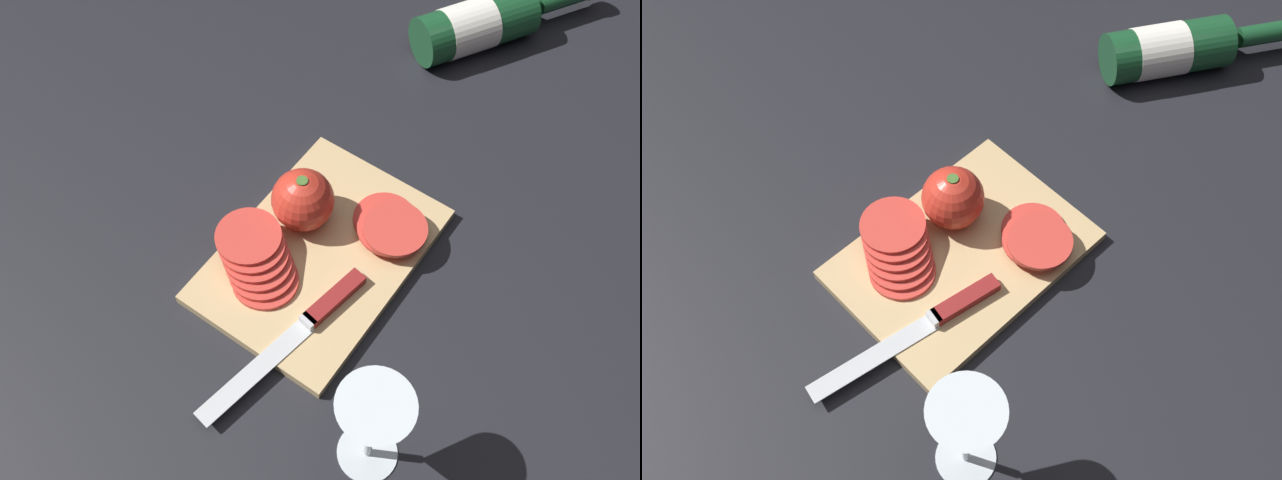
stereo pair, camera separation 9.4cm
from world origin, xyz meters
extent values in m
plane|color=black|center=(0.00, 0.00, 0.00)|extent=(3.00, 3.00, 0.00)
cube|color=tan|center=(0.07, -0.02, 0.01)|extent=(0.32, 0.22, 0.02)
cylinder|color=#194C28|center=(-0.39, -0.05, 0.04)|extent=(0.20, 0.16, 0.08)
cone|color=#194C28|center=(-0.48, 0.00, 0.04)|extent=(0.06, 0.08, 0.07)
cylinder|color=#194C28|center=(-0.53, 0.03, 0.04)|extent=(0.10, 0.08, 0.03)
cylinder|color=white|center=(-0.37, -0.06, 0.04)|extent=(0.11, 0.11, 0.08)
cylinder|color=silver|center=(0.25, 0.17, 0.00)|extent=(0.07, 0.07, 0.00)
cylinder|color=silver|center=(0.25, 0.17, 0.04)|extent=(0.01, 0.01, 0.07)
cone|color=silver|center=(0.25, 0.17, 0.11)|extent=(0.08, 0.08, 0.09)
cone|color=#DBCC84|center=(0.25, 0.17, 0.09)|extent=(0.03, 0.03, 0.03)
sphere|color=red|center=(0.04, -0.07, 0.06)|extent=(0.08, 0.08, 0.08)
cylinder|color=#47702D|center=(0.04, -0.07, 0.10)|extent=(0.01, 0.01, 0.01)
cube|color=silver|center=(0.25, 0.01, 0.02)|extent=(0.17, 0.05, 0.00)
cube|color=silver|center=(0.17, 0.03, 0.02)|extent=(0.02, 0.02, 0.01)
cube|color=maroon|center=(0.12, 0.03, 0.02)|extent=(0.09, 0.04, 0.01)
cylinder|color=#D63D33|center=(0.15, -0.05, 0.02)|extent=(0.09, 0.09, 0.01)
cylinder|color=#D63D33|center=(0.14, -0.06, 0.02)|extent=(0.09, 0.09, 0.01)
cylinder|color=#D63D33|center=(0.14, -0.07, 0.03)|extent=(0.09, 0.09, 0.01)
cylinder|color=#D63D33|center=(0.13, -0.08, 0.04)|extent=(0.09, 0.09, 0.01)
cylinder|color=#D63D33|center=(0.13, -0.09, 0.04)|extent=(0.09, 0.09, 0.01)
cylinder|color=#D63D33|center=(0.12, -0.10, 0.05)|extent=(0.09, 0.09, 0.01)
cylinder|color=#D63D33|center=(-0.02, 0.02, 0.02)|extent=(0.09, 0.09, 0.01)
cylinder|color=#D63D33|center=(-0.01, 0.03, 0.02)|extent=(0.09, 0.09, 0.01)
cylinder|color=#D63D33|center=(0.00, 0.04, 0.03)|extent=(0.09, 0.09, 0.01)
cylinder|color=#D63D33|center=(0.00, 0.04, 0.04)|extent=(0.09, 0.09, 0.01)
camera|label=1|loc=(0.48, 0.27, 0.85)|focal=42.00mm
camera|label=2|loc=(0.42, 0.34, 0.85)|focal=42.00mm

